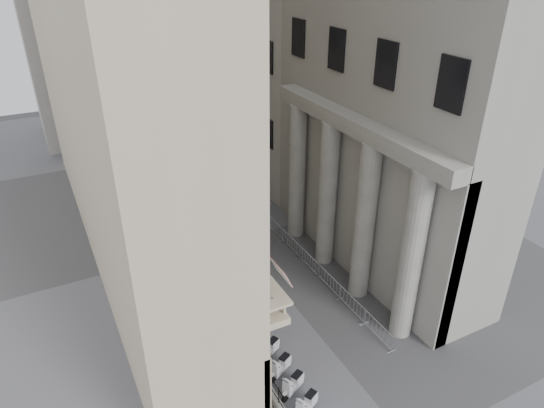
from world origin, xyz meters
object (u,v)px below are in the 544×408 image
(info_kiosk, at_px, (178,235))
(pedestrian_a, at_px, (213,177))
(pedestrian_b, at_px, (208,176))
(security_tent, at_px, (168,190))
(street_lamp, at_px, (220,192))

(info_kiosk, height_order, pedestrian_a, pedestrian_a)
(pedestrian_a, bearing_deg, pedestrian_b, -28.88)
(security_tent, distance_m, street_lamp, 8.09)
(security_tent, xyz_separation_m, info_kiosk, (-0.59, -3.93, -1.80))
(pedestrian_b, bearing_deg, info_kiosk, 102.11)
(security_tent, distance_m, info_kiosk, 4.36)
(security_tent, distance_m, pedestrian_a, 6.99)
(street_lamp, distance_m, info_kiosk, 6.16)
(security_tent, bearing_deg, info_kiosk, -98.60)
(street_lamp, bearing_deg, info_kiosk, 131.48)
(pedestrian_b, bearing_deg, security_tent, 87.78)
(security_tent, height_order, info_kiosk, security_tent)
(pedestrian_a, height_order, pedestrian_b, pedestrian_b)
(security_tent, bearing_deg, pedestrian_b, 42.79)
(street_lamp, relative_size, pedestrian_a, 5.19)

